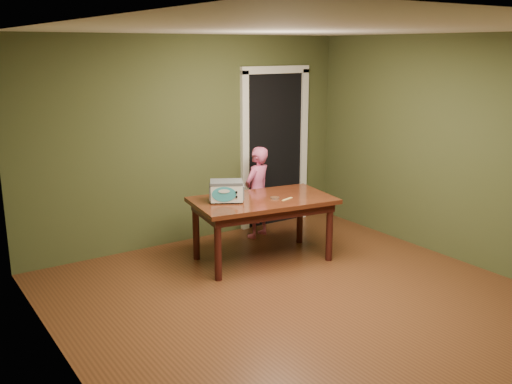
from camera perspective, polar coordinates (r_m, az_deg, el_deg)
floor at (r=5.63m, az=5.80°, el=-11.53°), size 5.00×5.00×0.00m
room_shell at (r=5.13m, az=6.28°, el=5.91°), size 4.52×5.02×2.61m
doorway at (r=8.20m, az=0.65°, el=4.54°), size 1.10×0.66×2.25m
dining_table at (r=6.60m, az=0.67°, el=-1.48°), size 1.72×1.13×0.75m
toy_oven at (r=6.43m, az=-2.96°, el=0.17°), size 0.45×0.41×0.24m
baking_pan at (r=6.56m, az=1.89°, el=-0.58°), size 0.10×0.10×0.02m
spatula at (r=6.54m, az=3.14°, el=-0.71°), size 0.18×0.08×0.01m
child at (r=7.44m, az=0.13°, el=-0.03°), size 0.51×0.42×1.21m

